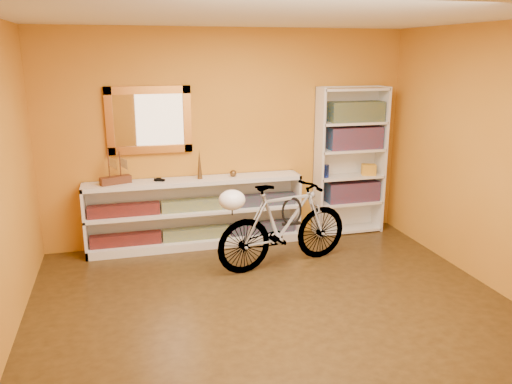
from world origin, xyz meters
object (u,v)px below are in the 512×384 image
object	(u,v)px
console_unit	(196,213)
helmet	(232,200)
bicycle	(284,225)
bookcase	(350,161)

from	to	relation	value
console_unit	helmet	xyz separation A→B (m)	(0.25, -0.97, 0.42)
bicycle	helmet	distance (m)	0.72
console_unit	helmet	world-z (taller)	helmet
helmet	console_unit	bearing A→B (deg)	104.26
bookcase	bicycle	distance (m)	1.53
bicycle	helmet	bearing A→B (deg)	90.00
bicycle	console_unit	bearing A→B (deg)	33.63
console_unit	helmet	size ratio (longest dim) A/B	9.29
bookcase	helmet	xyz separation A→B (m)	(-1.78, -1.00, -0.11)
console_unit	bookcase	world-z (taller)	bookcase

